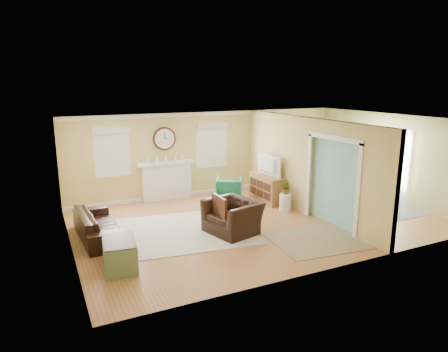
{
  "coord_description": "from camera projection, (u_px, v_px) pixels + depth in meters",
  "views": [
    {
      "loc": [
        -4.99,
        -8.48,
        3.49
      ],
      "look_at": [
        -0.8,
        0.3,
        1.2
      ],
      "focal_mm": 32.0,
      "sensor_mm": 36.0,
      "label": 1
    }
  ],
  "objects": [
    {
      "name": "garden_stool",
      "position": [
        285.0,
        202.0,
        11.1
      ],
      "size": [
        0.32,
        0.32,
        0.47
      ],
      "primitive_type": "cylinder",
      "color": "white",
      "rests_on": "floor"
    },
    {
      "name": "trunk",
      "position": [
        120.0,
        254.0,
        7.64
      ],
      "size": [
        0.72,
        1.05,
        0.57
      ],
      "color": "gray",
      "rests_on": "floor"
    },
    {
      "name": "rug_grey",
      "position": [
        352.0,
        204.0,
        11.66
      ],
      "size": [
        2.59,
        3.24,
        0.01
      ],
      "primitive_type": "cube",
      "color": "slate",
      "rests_on": "floor"
    },
    {
      "name": "wall_front",
      "position": [
        339.0,
        203.0,
        7.4
      ],
      "size": [
        9.0,
        0.02,
        2.6
      ],
      "primitive_type": "cube",
      "color": "tan",
      "rests_on": "ground"
    },
    {
      "name": "potted_plant",
      "position": [
        286.0,
        187.0,
        11.0
      ],
      "size": [
        0.35,
        0.31,
        0.38
      ],
      "primitive_type": "imported",
      "rotation": [
        0.0,
        0.0,
        3.19
      ],
      "color": "#337F33",
      "rests_on": "garden_stool"
    },
    {
      "name": "dining_chair_e",
      "position": [
        367.0,
        182.0,
        11.84
      ],
      "size": [
        0.52,
        0.52,
        1.01
      ],
      "color": "slate",
      "rests_on": "floor"
    },
    {
      "name": "pendant",
      "position": [
        352.0,
        130.0,
        11.09
      ],
      "size": [
        0.3,
        0.3,
        0.55
      ],
      "color": "gold",
      "rests_on": "ceiling"
    },
    {
      "name": "dining_table",
      "position": [
        353.0,
        195.0,
        11.59
      ],
      "size": [
        1.33,
        1.88,
        0.6
      ],
      "primitive_type": "imported",
      "rotation": [
        0.0,
        0.0,
        1.33
      ],
      "color": "#412013",
      "rests_on": "floor"
    },
    {
      "name": "wall_clock",
      "position": [
        164.0,
        139.0,
        11.89
      ],
      "size": [
        0.7,
        0.07,
        0.7
      ],
      "color": "#412013",
      "rests_on": "wall_back"
    },
    {
      "name": "french_doors",
      "position": [
        386.0,
        164.0,
        11.95
      ],
      "size": [
        0.06,
        1.7,
        2.2
      ],
      "color": "white",
      "rests_on": "ground"
    },
    {
      "name": "floor",
      "position": [
        257.0,
        220.0,
        10.33
      ],
      "size": [
        9.0,
        9.0,
        0.0
      ],
      "primitive_type": "plane",
      "color": "#96623C",
      "rests_on": "ground"
    },
    {
      "name": "rug_cream",
      "position": [
        185.0,
        231.0,
        9.59
      ],
      "size": [
        3.44,
        3.08,
        0.02
      ],
      "primitive_type": "cube",
      "rotation": [
        0.0,
        0.0,
        -0.13
      ],
      "color": "beige",
      "rests_on": "floor"
    },
    {
      "name": "dining_chair_n",
      "position": [
        329.0,
        178.0,
        12.52
      ],
      "size": [
        0.49,
        0.49,
        0.93
      ],
      "color": "slate",
      "rests_on": "floor"
    },
    {
      "name": "partition",
      "position": [
        300.0,
        162.0,
        10.9
      ],
      "size": [
        0.17,
        6.0,
        2.6
      ],
      "color": "tan",
      "rests_on": "ground"
    },
    {
      "name": "eames_chair",
      "position": [
        233.0,
        217.0,
        9.43
      ],
      "size": [
        1.31,
        1.42,
        0.78
      ],
      "primitive_type": "imported",
      "rotation": [
        0.0,
        0.0,
        -1.31
      ],
      "color": "black",
      "rests_on": "floor"
    },
    {
      "name": "wall_right",
      "position": [
        388.0,
        157.0,
        11.92
      ],
      "size": [
        0.02,
        6.0,
        2.6
      ],
      "primitive_type": "cube",
      "color": "tan",
      "rests_on": "ground"
    },
    {
      "name": "fireplace",
      "position": [
        167.0,
        180.0,
        12.1
      ],
      "size": [
        1.7,
        0.3,
        1.17
      ],
      "color": "white",
      "rests_on": "ground"
    },
    {
      "name": "tv",
      "position": [
        266.0,
        165.0,
        11.76
      ],
      "size": [
        0.23,
        1.06,
        0.6
      ],
      "primitive_type": "imported",
      "rotation": [
        0.0,
        0.0,
        1.66
      ],
      "color": "black",
      "rests_on": "credenza"
    },
    {
      "name": "dining_chair_s",
      "position": [
        384.0,
        194.0,
        10.65
      ],
      "size": [
        0.46,
        0.46,
        0.98
      ],
      "color": "slate",
      "rests_on": "floor"
    },
    {
      "name": "dining_chair_w",
      "position": [
        337.0,
        187.0,
        11.34
      ],
      "size": [
        0.44,
        0.44,
        0.99
      ],
      "color": "white",
      "rests_on": "floor"
    },
    {
      "name": "green_chair",
      "position": [
        229.0,
        189.0,
        12.04
      ],
      "size": [
        1.03,
        1.04,
        0.7
      ],
      "primitive_type": "imported",
      "rotation": [
        0.0,
        0.0,
        2.64
      ],
      "color": "#106536",
      "rests_on": "floor"
    },
    {
      "name": "ceiling",
      "position": [
        259.0,
        120.0,
        9.74
      ],
      "size": [
        9.0,
        6.0,
        0.02
      ],
      "primitive_type": "cube",
      "color": "white",
      "rests_on": "wall_back"
    },
    {
      "name": "credenza",
      "position": [
        266.0,
        188.0,
        11.93
      ],
      "size": [
        0.46,
        1.36,
        0.8
      ],
      "color": "olive",
      "rests_on": "floor"
    },
    {
      "name": "sofa",
      "position": [
        99.0,
        225.0,
        9.12
      ],
      "size": [
        0.93,
        2.17,
        0.62
      ],
      "primitive_type": "imported",
      "rotation": [
        0.0,
        0.0,
        1.62
      ],
      "color": "black",
      "rests_on": "floor"
    },
    {
      "name": "window_right",
      "position": [
        212.0,
        142.0,
        12.57
      ],
      "size": [
        1.05,
        0.13,
        1.42
      ],
      "color": "white",
      "rests_on": "wall_back"
    },
    {
      "name": "wall_left",
      "position": [
        67.0,
        192.0,
        8.15
      ],
      "size": [
        0.02,
        6.0,
        2.6
      ],
      "primitive_type": "cube",
      "color": "tan",
      "rests_on": "ground"
    },
    {
      "name": "window_left",
      "position": [
        112.0,
        149.0,
        11.27
      ],
      "size": [
        1.05,
        0.13,
        1.42
      ],
      "color": "white",
      "rests_on": "wall_back"
    },
    {
      "name": "wall_back",
      "position": [
        210.0,
        153.0,
        12.67
      ],
      "size": [
        9.0,
        0.02,
        2.6
      ],
      "primitive_type": "cube",
      "color": "tan",
      "rests_on": "ground"
    },
    {
      "name": "rug_jute",
      "position": [
        317.0,
        240.0,
        9.04
      ],
      "size": [
        2.23,
        1.9,
        0.01
      ],
      "primitive_type": "cube",
      "rotation": [
        0.0,
        0.0,
        -0.11
      ],
      "color": "#947A5B",
      "rests_on": "floor"
    }
  ]
}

